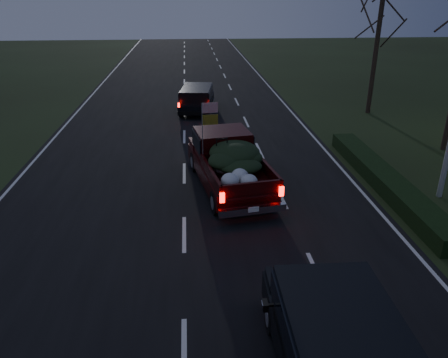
{
  "coord_description": "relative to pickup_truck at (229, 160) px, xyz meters",
  "views": [
    {
      "loc": [
        0.26,
        -11.99,
        7.07
      ],
      "look_at": [
        1.37,
        1.29,
        1.3
      ],
      "focal_mm": 35.0,
      "sensor_mm": 36.0,
      "label": 1
    }
  ],
  "objects": [
    {
      "name": "hedge_row",
      "position": [
        6.06,
        -0.51,
        -0.83
      ],
      "size": [
        1.0,
        10.0,
        0.6
      ],
      "primitive_type": "cube",
      "color": "black",
      "rests_on": "ground"
    },
    {
      "name": "lead_suv",
      "position": [
        -0.93,
        11.61,
        -0.16
      ],
      "size": [
        2.4,
        4.64,
        1.28
      ],
      "rotation": [
        0.0,
        0.0,
        -0.13
      ],
      "color": "black",
      "rests_on": "ground"
    },
    {
      "name": "road_asphalt",
      "position": [
        -1.74,
        -3.51,
        -1.12
      ],
      "size": [
        14.0,
        120.0,
        0.02
      ],
      "primitive_type": "cube",
      "color": "black",
      "rests_on": "ground"
    },
    {
      "name": "ground",
      "position": [
        -1.74,
        -3.51,
        -1.13
      ],
      "size": [
        120.0,
        120.0,
        0.0
      ],
      "primitive_type": "plane",
      "color": "black",
      "rests_on": "ground"
    },
    {
      "name": "rear_suv",
      "position": [
        1.15,
        -9.75,
        -0.02
      ],
      "size": [
        2.39,
        5.15,
        1.47
      ],
      "rotation": [
        0.0,
        0.0,
        -0.02
      ],
      "color": "black",
      "rests_on": "ground"
    },
    {
      "name": "bare_tree_far",
      "position": [
        9.76,
        10.49,
        4.1
      ],
      "size": [
        3.6,
        3.6,
        7.0
      ],
      "color": "black",
      "rests_on": "ground"
    },
    {
      "name": "pickup_truck",
      "position": [
        0.0,
        0.0,
        0.0
      ],
      "size": [
        3.07,
        6.02,
        3.02
      ],
      "rotation": [
        0.0,
        0.0,
        0.16
      ],
      "color": "black",
      "rests_on": "ground"
    }
  ]
}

